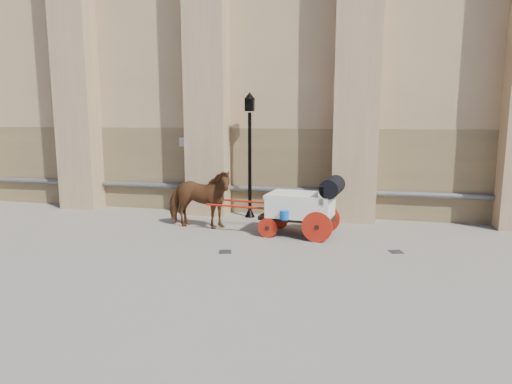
# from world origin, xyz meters

# --- Properties ---
(ground) EXTENTS (90.00, 90.00, 0.00)m
(ground) POSITION_xyz_m (0.00, 0.00, 0.00)
(ground) COLOR slate
(ground) RESTS_ON ground
(horse) EXTENTS (2.19, 1.03, 1.83)m
(horse) POSITION_xyz_m (-0.61, 1.52, 0.92)
(horse) COLOR brown
(horse) RESTS_ON ground
(carriage) EXTENTS (4.06, 1.55, 1.73)m
(carriage) POSITION_xyz_m (2.67, 1.33, 0.94)
(carriage) COLOR black
(carriage) RESTS_ON ground
(street_lamp) EXTENTS (0.39, 0.39, 4.20)m
(street_lamp) POSITION_xyz_m (0.54, 3.40, 2.24)
(street_lamp) COLOR black
(street_lamp) RESTS_ON ground
(drain_grate_near) EXTENTS (0.39, 0.39, 0.01)m
(drain_grate_near) POSITION_xyz_m (0.90, -0.74, 0.01)
(drain_grate_near) COLOR black
(drain_grate_near) RESTS_ON ground
(drain_grate_far) EXTENTS (0.41, 0.41, 0.01)m
(drain_grate_far) POSITION_xyz_m (5.14, 0.24, 0.01)
(drain_grate_far) COLOR black
(drain_grate_far) RESTS_ON ground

